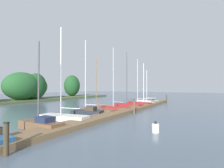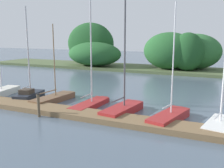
{
  "view_description": "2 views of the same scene",
  "coord_description": "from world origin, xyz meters",
  "px_view_note": "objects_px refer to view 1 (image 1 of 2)",
  "views": [
    {
      "loc": [
        -18.11,
        4.79,
        2.86
      ],
      "look_at": [
        -0.3,
        14.97,
        3.19
      ],
      "focal_mm": 28.65,
      "sensor_mm": 36.0,
      "label": 1
    },
    {
      "loc": [
        10.73,
        -0.36,
        5.22
      ],
      "look_at": [
        3.26,
        16.0,
        1.8
      ],
      "focal_mm": 41.24,
      "sensor_mm": 36.0,
      "label": 2
    }
  ],
  "objects_px": {
    "sailboat_6": "(127,105)",
    "sailboat_9": "(148,101)",
    "sailboat_4": "(97,110)",
    "sailboat_3": "(87,111)",
    "sailboat_5": "(114,107)",
    "mooring_piling_0": "(6,139)",
    "sailboat_2": "(62,117)",
    "sailboat_1": "(40,124)",
    "sailboat_7": "(138,103)",
    "mooring_piling_1": "(134,106)",
    "sailboat_8": "(144,102)",
    "channel_buoy_0": "(156,128)",
    "mooring_piling_2": "(167,99)"
  },
  "relations": [
    {
      "from": "sailboat_2",
      "to": "sailboat_6",
      "type": "distance_m",
      "value": 11.86
    },
    {
      "from": "sailboat_4",
      "to": "channel_buoy_0",
      "type": "bearing_deg",
      "value": 152.13
    },
    {
      "from": "sailboat_2",
      "to": "sailboat_3",
      "type": "relative_size",
      "value": 1.05
    },
    {
      "from": "mooring_piling_0",
      "to": "mooring_piling_2",
      "type": "relative_size",
      "value": 1.03
    },
    {
      "from": "mooring_piling_1",
      "to": "sailboat_8",
      "type": "bearing_deg",
      "value": 14.09
    },
    {
      "from": "sailboat_8",
      "to": "sailboat_3",
      "type": "bearing_deg",
      "value": 97.46
    },
    {
      "from": "sailboat_1",
      "to": "sailboat_8",
      "type": "height_order",
      "value": "sailboat_8"
    },
    {
      "from": "sailboat_7",
      "to": "sailboat_8",
      "type": "bearing_deg",
      "value": -76.11
    },
    {
      "from": "sailboat_8",
      "to": "sailboat_6",
      "type": "bearing_deg",
      "value": 97.73
    },
    {
      "from": "sailboat_5",
      "to": "sailboat_6",
      "type": "xyz_separation_m",
      "value": [
        2.82,
        -0.56,
        0.06
      ]
    },
    {
      "from": "sailboat_9",
      "to": "sailboat_8",
      "type": "bearing_deg",
      "value": 95.76
    },
    {
      "from": "sailboat_6",
      "to": "mooring_piling_2",
      "type": "xyz_separation_m",
      "value": [
        10.22,
        -3.02,
        0.3
      ]
    },
    {
      "from": "sailboat_6",
      "to": "sailboat_9",
      "type": "xyz_separation_m",
      "value": [
        9.23,
        0.16,
        -0.08
      ]
    },
    {
      "from": "mooring_piling_0",
      "to": "mooring_piling_1",
      "type": "xyz_separation_m",
      "value": [
        13.6,
        -0.02,
        0.07
      ]
    },
    {
      "from": "sailboat_2",
      "to": "mooring_piling_0",
      "type": "bearing_deg",
      "value": 109.7
    },
    {
      "from": "sailboat_6",
      "to": "sailboat_9",
      "type": "bearing_deg",
      "value": -81.2
    },
    {
      "from": "sailboat_4",
      "to": "sailboat_5",
      "type": "bearing_deg",
      "value": -88.52
    },
    {
      "from": "sailboat_3",
      "to": "sailboat_4",
      "type": "height_order",
      "value": "sailboat_3"
    },
    {
      "from": "sailboat_5",
      "to": "sailboat_9",
      "type": "relative_size",
      "value": 1.32
    },
    {
      "from": "sailboat_4",
      "to": "sailboat_9",
      "type": "height_order",
      "value": "sailboat_4"
    },
    {
      "from": "sailboat_9",
      "to": "mooring_piling_0",
      "type": "height_order",
      "value": "sailboat_9"
    },
    {
      "from": "sailboat_5",
      "to": "mooring_piling_2",
      "type": "distance_m",
      "value": 13.52
    },
    {
      "from": "sailboat_1",
      "to": "channel_buoy_0",
      "type": "bearing_deg",
      "value": -154.89
    },
    {
      "from": "channel_buoy_0",
      "to": "sailboat_7",
      "type": "bearing_deg",
      "value": 25.24
    },
    {
      "from": "sailboat_7",
      "to": "mooring_piling_1",
      "type": "xyz_separation_m",
      "value": [
        -7.93,
        -2.66,
        0.45
      ]
    },
    {
      "from": "sailboat_2",
      "to": "sailboat_7",
      "type": "bearing_deg",
      "value": -101.05
    },
    {
      "from": "sailboat_1",
      "to": "sailboat_6",
      "type": "xyz_separation_m",
      "value": [
        14.56,
        0.27,
        -0.01
      ]
    },
    {
      "from": "sailboat_6",
      "to": "sailboat_7",
      "type": "height_order",
      "value": "sailboat_6"
    },
    {
      "from": "sailboat_2",
      "to": "sailboat_7",
      "type": "relative_size",
      "value": 1.1
    },
    {
      "from": "sailboat_7",
      "to": "sailboat_9",
      "type": "bearing_deg",
      "value": -72.57
    },
    {
      "from": "sailboat_9",
      "to": "sailboat_1",
      "type": "bearing_deg",
      "value": 89.16
    },
    {
      "from": "sailboat_5",
      "to": "sailboat_7",
      "type": "relative_size",
      "value": 1.11
    },
    {
      "from": "sailboat_1",
      "to": "sailboat_5",
      "type": "bearing_deg",
      "value": -84.9
    },
    {
      "from": "sailboat_4",
      "to": "sailboat_9",
      "type": "xyz_separation_m",
      "value": [
        15.5,
        -0.62,
        0.02
      ]
    },
    {
      "from": "mooring_piling_2",
      "to": "sailboat_6",
      "type": "bearing_deg",
      "value": 163.54
    },
    {
      "from": "sailboat_3",
      "to": "sailboat_4",
      "type": "relative_size",
      "value": 1.23
    },
    {
      "from": "sailboat_5",
      "to": "mooring_piling_0",
      "type": "height_order",
      "value": "sailboat_5"
    },
    {
      "from": "sailboat_6",
      "to": "sailboat_8",
      "type": "bearing_deg",
      "value": -84.71
    },
    {
      "from": "sailboat_9",
      "to": "channel_buoy_0",
      "type": "height_order",
      "value": "sailboat_9"
    },
    {
      "from": "sailboat_8",
      "to": "channel_buoy_0",
      "type": "distance_m",
      "value": 18.84
    },
    {
      "from": "sailboat_3",
      "to": "sailboat_6",
      "type": "height_order",
      "value": "sailboat_6"
    },
    {
      "from": "sailboat_1",
      "to": "mooring_piling_1",
      "type": "xyz_separation_m",
      "value": [
        9.85,
        -2.7,
        0.37
      ]
    },
    {
      "from": "sailboat_4",
      "to": "channel_buoy_0",
      "type": "relative_size",
      "value": 8.77
    },
    {
      "from": "sailboat_4",
      "to": "mooring_piling_0",
      "type": "xyz_separation_m",
      "value": [
        -12.04,
        -3.73,
        0.42
      ]
    },
    {
      "from": "sailboat_1",
      "to": "sailboat_2",
      "type": "relative_size",
      "value": 0.76
    },
    {
      "from": "sailboat_4",
      "to": "mooring_piling_0",
      "type": "bearing_deg",
      "value": 112.25
    },
    {
      "from": "sailboat_6",
      "to": "channel_buoy_0",
      "type": "distance_m",
      "value": 13.54
    },
    {
      "from": "mooring_piling_2",
      "to": "sailboat_1",
      "type": "bearing_deg",
      "value": 173.67
    },
    {
      "from": "sailboat_4",
      "to": "sailboat_9",
      "type": "relative_size",
      "value": 1.02
    },
    {
      "from": "sailboat_1",
      "to": "channel_buoy_0",
      "type": "xyz_separation_m",
      "value": [
        3.11,
        -6.96,
        -0.12
      ]
    }
  ]
}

